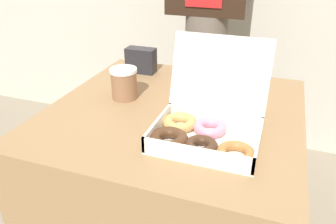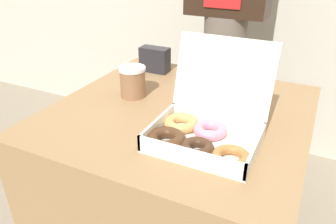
% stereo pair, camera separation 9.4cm
% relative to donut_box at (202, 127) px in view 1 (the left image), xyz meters
% --- Properties ---
extents(table, '(0.85, 0.84, 0.71)m').
position_rel_donut_box_xyz_m(table, '(-0.14, 0.16, -0.39)').
color(table, '#99754C').
rests_on(table, ground_plane).
extents(donut_box, '(0.32, 0.31, 0.27)m').
position_rel_donut_box_xyz_m(donut_box, '(0.00, 0.00, 0.00)').
color(donut_box, white).
rests_on(donut_box, table).
extents(coffee_cup, '(0.10, 0.10, 0.11)m').
position_rel_donut_box_xyz_m(coffee_cup, '(-0.34, 0.19, 0.02)').
color(coffee_cup, '#8C6042').
rests_on(coffee_cup, table).
extents(napkin_holder, '(0.13, 0.06, 0.11)m').
position_rel_donut_box_xyz_m(napkin_holder, '(-0.39, 0.45, 0.01)').
color(napkin_holder, '#232328').
rests_on(napkin_holder, table).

